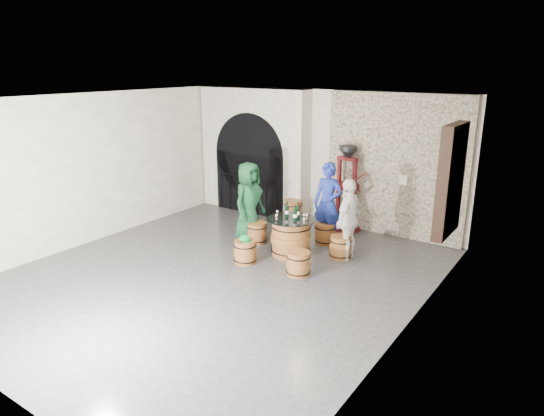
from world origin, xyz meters
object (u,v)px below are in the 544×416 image
Objects in this scene: person_blue at (328,203)px; side_barrel at (293,212)px; barrel_stool_far at (325,233)px; barrel_stool_near_right at (298,263)px; corking_press at (347,182)px; wine_bottle_center at (295,214)px; barrel_table at (291,237)px; person_green at (249,202)px; wine_bottle_right at (298,211)px; barrel_stool_left at (257,232)px; barrel_stool_right at (341,247)px; person_white at (349,219)px; barrel_stool_near_left at (245,252)px; wine_bottle_left at (287,211)px.

side_barrel is (-1.29, 0.68, -0.59)m from person_blue.
barrel_stool_far is 1.00× the size of barrel_stool_near_right.
barrel_stool_far is at bearing 102.48° from barrel_stool_near_right.
corking_press is (0.00, 0.97, 0.94)m from barrel_stool_far.
barrel_stool_far is 1.25m from wine_bottle_center.
person_green is at bearing 169.83° from barrel_table.
side_barrel is at bearing 124.46° from wine_bottle_right.
barrel_stool_left is 1.93m from barrel_stool_right.
person_white is 1.69m from corking_press.
barrel_table is at bearing 130.09° from barrel_stool_near_right.
corking_press reaches higher than barrel_stool_far.
side_barrel reaches higher than barrel_stool_far.
barrel_stool_near_right is 1.41× the size of wine_bottle_right.
person_green is 1.31m from wine_bottle_right.
person_green is at bearing -84.22° from person_white.
barrel_stool_near_right is at bearing -18.05° from person_white.
barrel_stool_near_left is 2.16m from person_blue.
barrel_stool_left is 1.41× the size of wine_bottle_center.
wine_bottle_center is at bearing 50.88° from barrel_stool_near_left.
wine_bottle_center reaches higher than barrel_stool_far.
barrel_stool_right is at bearing -40.08° from barrel_stool_far.
barrel_stool_left is (-0.99, 0.18, -0.16)m from barrel_table.
barrel_stool_near_right is (1.65, -0.95, 0.00)m from barrel_stool_left.
person_green is 2.30m from corking_press.
person_green is at bearing 168.15° from wine_bottle_center.
barrel_stool_near_right is at bearing -78.45° from person_blue.
barrel_stool_left is 0.23× the size of corking_press.
side_barrel is at bearing 120.47° from barrel_table.
wine_bottle_left reaches higher than barrel_table.
corking_press is at bearing -39.91° from person_green.
person_white is at bearing 24.97° from barrel_table.
barrel_table is 1.23m from person_white.
wine_bottle_left reaches higher than barrel_stool_left.
wine_bottle_right is 0.53× the size of side_barrel.
person_blue is at bearing 67.17° from wine_bottle_left.
person_white is 2.71× the size of side_barrel.
person_blue is (0.80, 1.90, 0.67)m from barrel_stool_near_left.
person_white is at bearing -32.31° from barrel_stool_far.
wine_bottle_right is at bearing -92.93° from person_green.
barrel_stool_left is at bearing -146.36° from person_blue.
corking_press reaches higher than wine_bottle_center.
barrel_stool_far is at bearing 74.87° from barrel_table.
barrel_stool_near_right is at bearing -46.31° from wine_bottle_left.
wine_bottle_left is at bearing -97.85° from person_green.
barrel_stool_near_right is 1.45m from person_white.
barrel_stool_right is 2.25m from person_green.
wine_bottle_right is at bearing -2.60° from barrel_stool_left.
barrel_stool_left is 0.26× the size of person_green.
corking_press is at bearing 90.69° from person_blue.
barrel_stool_near_right is 1.00× the size of barrel_stool_near_left.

